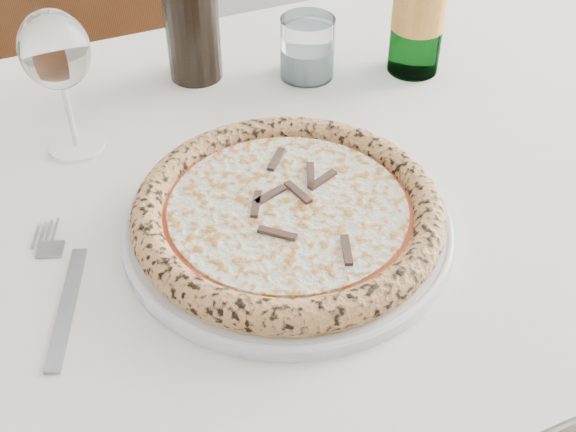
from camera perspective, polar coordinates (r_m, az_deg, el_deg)
name	(u,v)px	position (r m, az deg, el deg)	size (l,w,h in m)	color
floor	(280,378)	(1.58, -0.65, -12.67)	(5.00, 6.00, 0.02)	slate
dining_table	(255,237)	(0.89, -2.65, -1.70)	(1.37, 0.82, 0.76)	brown
chair_far	(89,64)	(1.56, -15.45, 11.47)	(0.58, 0.58, 0.93)	brown
plate	(288,224)	(0.75, 0.00, -0.64)	(0.35, 0.35, 0.02)	white
pizza	(288,211)	(0.74, 0.00, 0.37)	(0.32, 0.32, 0.03)	#E7AB64
fork	(62,288)	(0.73, -17.44, -5.47)	(0.07, 0.22, 0.00)	gray
wine_glass	(55,53)	(0.85, -17.91, 12.13)	(0.08, 0.08, 0.18)	white
tumbler	(307,52)	(1.01, 1.53, 12.86)	(0.07, 0.07, 0.08)	white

